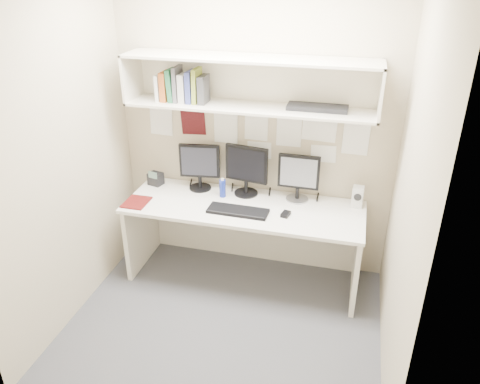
% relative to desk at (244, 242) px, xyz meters
% --- Properties ---
extents(floor, '(2.40, 2.00, 0.01)m').
position_rel_desk_xyz_m(floor, '(0.00, -0.65, -0.37)').
color(floor, '#46464B').
rests_on(floor, ground).
extents(wall_back, '(2.40, 0.02, 2.60)m').
position_rel_desk_xyz_m(wall_back, '(0.00, 0.35, 0.93)').
color(wall_back, '#B7A98C').
rests_on(wall_back, ground).
extents(wall_front, '(2.40, 0.02, 2.60)m').
position_rel_desk_xyz_m(wall_front, '(0.00, -1.65, 0.93)').
color(wall_front, '#B7A98C').
rests_on(wall_front, ground).
extents(wall_left, '(0.02, 2.00, 2.60)m').
position_rel_desk_xyz_m(wall_left, '(-1.20, -0.65, 0.93)').
color(wall_left, '#B7A98C').
rests_on(wall_left, ground).
extents(wall_right, '(0.02, 2.00, 2.60)m').
position_rel_desk_xyz_m(wall_right, '(1.20, -0.65, 0.93)').
color(wall_right, '#B7A98C').
rests_on(wall_right, ground).
extents(desk, '(2.00, 0.70, 0.73)m').
position_rel_desk_xyz_m(desk, '(0.00, 0.00, 0.00)').
color(desk, white).
rests_on(desk, floor).
extents(overhead_hutch, '(2.00, 0.38, 0.40)m').
position_rel_desk_xyz_m(overhead_hutch, '(0.00, 0.21, 1.35)').
color(overhead_hutch, silver).
rests_on(overhead_hutch, wall_back).
extents(pinned_papers, '(1.92, 0.01, 0.48)m').
position_rel_desk_xyz_m(pinned_papers, '(0.00, 0.34, 0.88)').
color(pinned_papers, white).
rests_on(pinned_papers, wall_back).
extents(monitor_left, '(0.36, 0.20, 0.42)m').
position_rel_desk_xyz_m(monitor_left, '(-0.46, 0.22, 0.59)').
color(monitor_left, black).
rests_on(monitor_left, desk).
extents(monitor_center, '(0.38, 0.21, 0.44)m').
position_rel_desk_xyz_m(monitor_center, '(-0.03, 0.22, 0.61)').
color(monitor_center, black).
rests_on(monitor_center, desk).
extents(monitor_right, '(0.35, 0.19, 0.41)m').
position_rel_desk_xyz_m(monitor_right, '(0.42, 0.22, 0.59)').
color(monitor_right, '#A5A5AA').
rests_on(monitor_right, desk).
extents(keyboard, '(0.50, 0.19, 0.02)m').
position_rel_desk_xyz_m(keyboard, '(-0.02, -0.13, 0.38)').
color(keyboard, black).
rests_on(keyboard, desk).
extents(mouse, '(0.08, 0.10, 0.03)m').
position_rel_desk_xyz_m(mouse, '(0.37, -0.09, 0.38)').
color(mouse, black).
rests_on(mouse, desk).
extents(speaker, '(0.10, 0.10, 0.18)m').
position_rel_desk_xyz_m(speaker, '(0.92, 0.22, 0.45)').
color(speaker, silver).
rests_on(speaker, desk).
extents(blue_bottle, '(0.05, 0.05, 0.17)m').
position_rel_desk_xyz_m(blue_bottle, '(-0.22, 0.11, 0.44)').
color(blue_bottle, navy).
rests_on(blue_bottle, desk).
extents(maroon_notebook, '(0.19, 0.24, 0.01)m').
position_rel_desk_xyz_m(maroon_notebook, '(-0.89, -0.19, 0.37)').
color(maroon_notebook, '#54100E').
rests_on(maroon_notebook, desk).
extents(desk_phone, '(0.14, 0.14, 0.15)m').
position_rel_desk_xyz_m(desk_phone, '(-0.88, 0.19, 0.42)').
color(desk_phone, black).
rests_on(desk_phone, desk).
extents(book_stack, '(0.42, 0.17, 0.28)m').
position_rel_desk_xyz_m(book_stack, '(-0.55, 0.15, 1.30)').
color(book_stack, silver).
rests_on(book_stack, overhead_hutch).
extents(hutch_tray, '(0.47, 0.18, 0.03)m').
position_rel_desk_xyz_m(hutch_tray, '(0.53, 0.19, 1.19)').
color(hutch_tray, black).
rests_on(hutch_tray, overhead_hutch).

